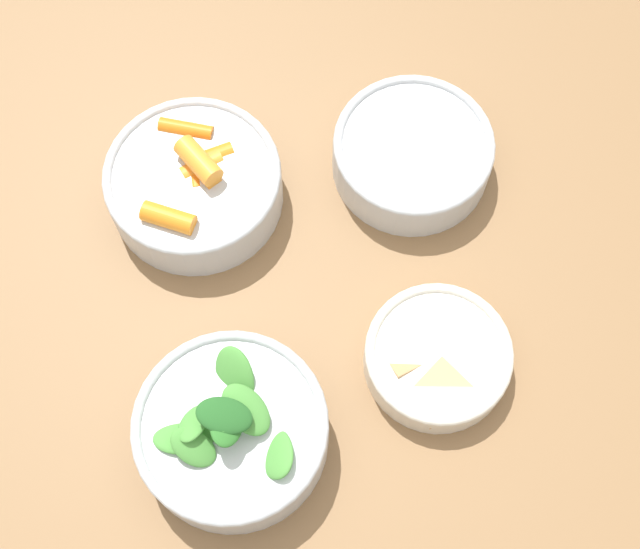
{
  "coord_description": "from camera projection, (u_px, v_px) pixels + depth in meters",
  "views": [
    {
      "loc": [
        0.02,
        -0.35,
        1.59
      ],
      "look_at": [
        0.07,
        -0.01,
        0.77
      ],
      "focal_mm": 50.0,
      "sensor_mm": 36.0,
      "label": 1
    }
  ],
  "objects": [
    {
      "name": "ground_plane",
      "position": [
        282.0,
        436.0,
        1.6
      ],
      "size": [
        10.0,
        10.0,
        0.0
      ],
      "primitive_type": "plane",
      "color": "brown"
    },
    {
      "name": "bowl_carrots",
      "position": [
        194.0,
        183.0,
        0.92
      ],
      "size": [
        0.18,
        0.18,
        0.08
      ],
      "color": "silver",
      "rests_on": "dining_table"
    },
    {
      "name": "dining_table",
      "position": [
        260.0,
        317.0,
        1.01
      ],
      "size": [
        1.21,
        1.0,
        0.74
      ],
      "color": "olive",
      "rests_on": "ground_plane"
    },
    {
      "name": "bowl_cookies",
      "position": [
        437.0,
        358.0,
        0.86
      ],
      "size": [
        0.14,
        0.14,
        0.04
      ],
      "color": "silver",
      "rests_on": "dining_table"
    },
    {
      "name": "bowl_beans_hotdog",
      "position": [
        412.0,
        155.0,
        0.94
      ],
      "size": [
        0.17,
        0.17,
        0.05
      ],
      "color": "silver",
      "rests_on": "dining_table"
    },
    {
      "name": "bowl_greens",
      "position": [
        232.0,
        430.0,
        0.82
      ],
      "size": [
        0.18,
        0.18,
        0.1
      ],
      "color": "silver",
      "rests_on": "dining_table"
    }
  ]
}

